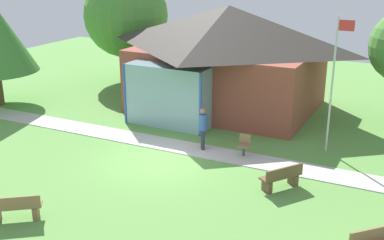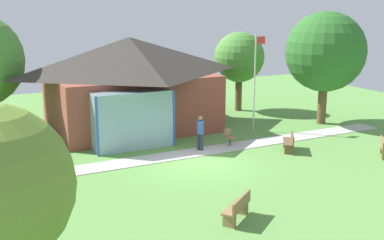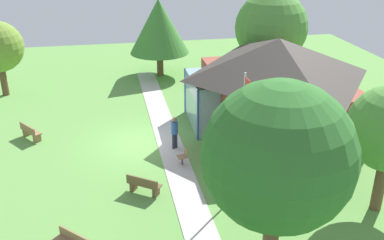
{
  "view_description": "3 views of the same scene",
  "coord_description": "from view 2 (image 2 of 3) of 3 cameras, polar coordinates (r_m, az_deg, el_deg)",
  "views": [
    {
      "loc": [
        8.76,
        -14.54,
        7.45
      ],
      "look_at": [
        0.53,
        1.65,
        1.21
      ],
      "focal_mm": 44.93,
      "sensor_mm": 36.0,
      "label": 1
    },
    {
      "loc": [
        -9.31,
        -17.96,
        6.71
      ],
      "look_at": [
        0.83,
        2.27,
        1.42
      ],
      "focal_mm": 44.87,
      "sensor_mm": 36.0,
      "label": 2
    },
    {
      "loc": [
        20.65,
        -1.09,
        10.42
      ],
      "look_at": [
        0.85,
        2.62,
        1.47
      ],
      "focal_mm": 40.6,
      "sensor_mm": 36.0,
      "label": 3
    }
  ],
  "objects": [
    {
      "name": "bench_front_center",
      "position": [
        15.79,
        5.42,
        -10.47
      ],
      "size": [
        1.46,
        1.25,
        0.84
      ],
      "rotation": [
        0.0,
        0.0,
        0.64
      ],
      "color": "olive",
      "rests_on": "ground_plane"
    },
    {
      "name": "visitor_on_path",
      "position": [
        22.91,
        1.0,
        -1.23
      ],
      "size": [
        0.34,
        0.34,
        1.74
      ],
      "rotation": [
        0.0,
        0.0,
        5.28
      ],
      "color": "#2D3347",
      "rests_on": "ground_plane"
    },
    {
      "name": "flagpole",
      "position": [
        26.61,
        7.53,
        4.97
      ],
      "size": [
        0.64,
        0.08,
        5.37
      ],
      "color": "silver",
      "rests_on": "ground_plane"
    },
    {
      "name": "tree_behind_pavilion_right",
      "position": [
        31.92,
        5.65,
        7.4
      ],
      "size": [
        3.31,
        3.31,
        5.23
      ],
      "color": "brown",
      "rests_on": "ground_plane"
    },
    {
      "name": "bench_mid_right",
      "position": [
        23.56,
        11.5,
        -2.65
      ],
      "size": [
        1.21,
        1.48,
        0.84
      ],
      "rotation": [
        0.0,
        0.0,
        0.97
      ],
      "color": "brown",
      "rests_on": "ground_plane"
    },
    {
      "name": "footpath",
      "position": [
        22.59,
        -1.01,
        -4.09
      ],
      "size": [
        24.13,
        1.66,
        0.03
      ],
      "primitive_type": "cube",
      "rotation": [
        0.0,
        0.0,
        0.02
      ],
      "color": "#BCB7B2",
      "rests_on": "ground_plane"
    },
    {
      "name": "pavilion",
      "position": [
        27.11,
        -7.33,
        4.52
      ],
      "size": [
        9.61,
        8.28,
        5.16
      ],
      "color": "brown",
      "rests_on": "ground_plane"
    },
    {
      "name": "ground_plane",
      "position": [
        21.31,
        0.75,
        -5.2
      ],
      "size": [
        44.0,
        44.0,
        0.0
      ],
      "primitive_type": "plane",
      "color": "#609947"
    },
    {
      "name": "patio_chair_lawn_spare",
      "position": [
        24.01,
        4.45,
        -2.08
      ],
      "size": [
        0.51,
        0.51,
        0.86
      ],
      "rotation": [
        0.0,
        0.0,
        3.31
      ],
      "color": "#8C6B4C",
      "rests_on": "ground_plane"
    },
    {
      "name": "tree_east_hedge",
      "position": [
        29.0,
        15.57,
        7.79
      ],
      "size": [
        4.63,
        4.63,
        6.57
      ],
      "color": "brown",
      "rests_on": "ground_plane"
    }
  ]
}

